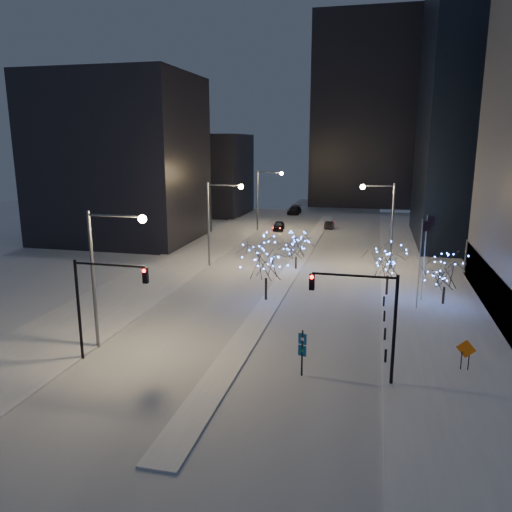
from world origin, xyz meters
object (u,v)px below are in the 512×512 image
(traffic_signal_east, at_px, (369,310))
(holiday_tree_plaza_near, at_px, (446,272))
(street_lamp_w_mid, at_px, (217,212))
(holiday_tree_median_near, at_px, (266,259))
(construction_sign, at_px, (466,352))
(street_lamp_east, at_px, (384,215))
(car_near, at_px, (279,226))
(holiday_tree_median_far, at_px, (296,245))
(wayfinding_sign, at_px, (302,348))
(traffic_signal_west, at_px, (98,294))
(street_lamp_w_near, at_px, (106,261))
(car_far, at_px, (294,210))
(car_mid, at_px, (329,225))
(holiday_tree_plaza_far, at_px, (388,262))
(street_lamp_w_far, at_px, (264,192))

(traffic_signal_east, relative_size, holiday_tree_plaza_near, 1.47)
(traffic_signal_east, bearing_deg, street_lamp_w_mid, 124.51)
(holiday_tree_median_near, bearing_deg, holiday_tree_plaza_near, 9.23)
(street_lamp_w_mid, bearing_deg, holiday_tree_median_near, -53.99)
(construction_sign, bearing_deg, traffic_signal_east, -134.41)
(street_lamp_east, distance_m, construction_sign, 26.95)
(car_near, bearing_deg, holiday_tree_median_far, -80.96)
(wayfinding_sign, bearing_deg, traffic_signal_west, -156.24)
(traffic_signal_west, distance_m, holiday_tree_median_near, 17.34)
(street_lamp_w_near, distance_m, car_far, 71.25)
(car_far, bearing_deg, traffic_signal_west, -90.19)
(holiday_tree_plaza_near, bearing_deg, wayfinding_sign, -121.63)
(street_lamp_east, relative_size, traffic_signal_west, 1.43)
(traffic_signal_east, bearing_deg, car_mid, 97.58)
(holiday_tree_median_near, distance_m, wayfinding_sign, 15.55)
(holiday_tree_plaza_near, xyz_separation_m, holiday_tree_plaza_far, (-4.96, 1.71, 0.20))
(street_lamp_w_far, height_order, car_mid, street_lamp_w_far)
(traffic_signal_east, distance_m, car_mid, 56.53)
(traffic_signal_west, bearing_deg, street_lamp_w_mid, 91.06)
(traffic_signal_west, height_order, car_far, traffic_signal_west)
(street_lamp_w_near, xyz_separation_m, holiday_tree_median_far, (9.33, 25.56, -3.60))
(car_mid, distance_m, wayfinding_sign, 56.01)
(street_lamp_east, relative_size, holiday_tree_plaza_near, 2.09)
(holiday_tree_median_near, distance_m, holiday_tree_median_far, 12.26)
(traffic_signal_east, height_order, holiday_tree_plaza_far, traffic_signal_east)
(street_lamp_w_near, distance_m, street_lamp_w_mid, 25.00)
(traffic_signal_east, relative_size, holiday_tree_plaza_far, 1.44)
(street_lamp_w_mid, relative_size, holiday_tree_median_near, 1.66)
(street_lamp_east, bearing_deg, traffic_signal_west, -121.69)
(street_lamp_w_near, relative_size, street_lamp_w_mid, 1.00)
(holiday_tree_plaza_far, bearing_deg, traffic_signal_east, -94.77)
(traffic_signal_west, bearing_deg, street_lamp_w_far, 90.55)
(street_lamp_east, distance_m, car_mid, 28.81)
(car_near, distance_m, holiday_tree_plaza_far, 37.91)
(traffic_signal_east, bearing_deg, holiday_tree_median_near, 123.25)
(street_lamp_w_mid, bearing_deg, car_far, 87.74)
(car_far, distance_m, holiday_tree_median_near, 58.07)
(street_lamp_w_near, height_order, holiday_tree_plaza_far, street_lamp_w_near)
(traffic_signal_east, distance_m, holiday_tree_plaza_far, 18.81)
(street_lamp_east, height_order, holiday_tree_plaza_far, street_lamp_east)
(street_lamp_east, height_order, holiday_tree_plaza_near, street_lamp_east)
(street_lamp_w_near, height_order, construction_sign, street_lamp_w_near)
(street_lamp_east, distance_m, traffic_signal_east, 29.08)
(street_lamp_w_mid, xyz_separation_m, holiday_tree_plaza_far, (19.44, -7.31, -3.12))
(street_lamp_w_mid, xyz_separation_m, traffic_signal_west, (0.50, -27.00, -1.74))
(holiday_tree_plaza_far, bearing_deg, construction_sign, -73.45)
(street_lamp_w_far, bearing_deg, street_lamp_w_mid, -90.00)
(traffic_signal_west, relative_size, holiday_tree_plaza_near, 1.47)
(car_far, height_order, holiday_tree_plaza_far, holiday_tree_plaza_far)
(car_far, relative_size, holiday_tree_median_near, 0.93)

